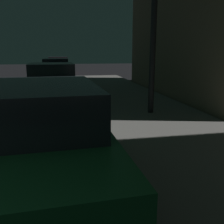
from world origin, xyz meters
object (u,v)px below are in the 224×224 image
car_silver (52,83)px  car_blue (56,70)px  car_red (58,65)px  car_green (35,136)px

car_silver → car_blue: size_ratio=1.03×
car_blue → car_red: (0.00, 6.87, 0.01)m
car_green → car_red: bearing=90.0°
car_silver → car_blue: same height
car_blue → car_silver: bearing=-90.0°
car_silver → car_blue: 6.86m
car_green → car_silver: (-0.00, 6.19, -0.01)m
car_green → car_blue: size_ratio=1.01×
car_red → car_blue: bearing=-90.0°
car_blue → car_red: 6.87m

